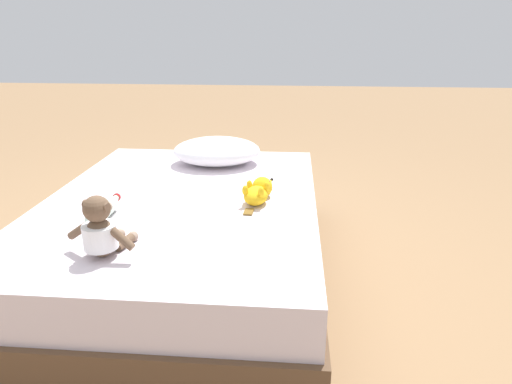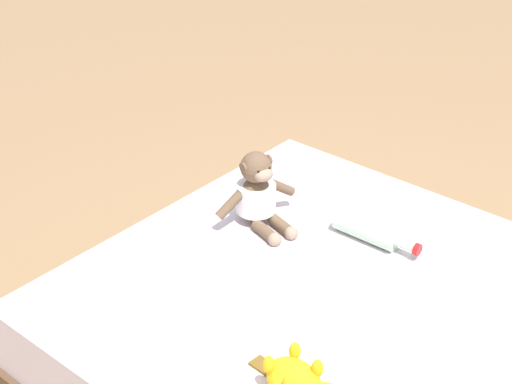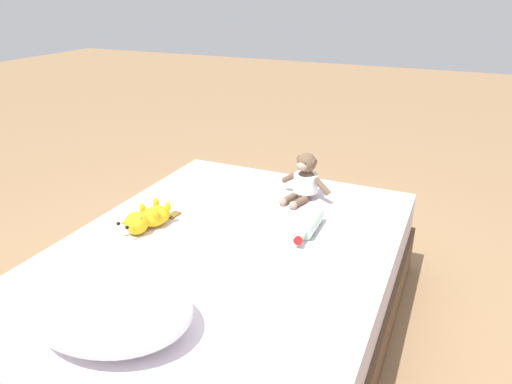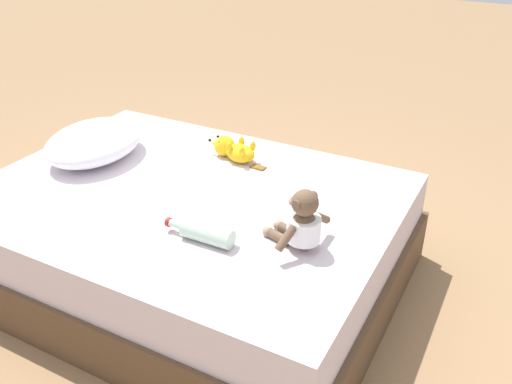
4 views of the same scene
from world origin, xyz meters
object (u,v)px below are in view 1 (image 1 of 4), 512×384
plush_monkey (102,231)px  pillow (217,151)px  plush_yellow_creature (259,191)px  glass_bottle (103,211)px  bed (184,239)px

plush_monkey → pillow: bearing=79.2°
pillow → plush_yellow_creature: 0.66m
pillow → plush_monkey: plush_monkey is taller
plush_monkey → glass_bottle: (-0.13, 0.32, -0.06)m
plush_monkey → glass_bottle: 0.35m
pillow → plush_yellow_creature: size_ratio=1.70×
bed → plush_yellow_creature: plush_yellow_creature is taller
bed → plush_monkey: plush_monkey is taller
pillow → glass_bottle: (-0.36, -0.85, -0.04)m
pillow → plush_yellow_creature: pillow is taller
bed → plush_monkey: 0.69m
plush_yellow_creature → plush_monkey: bearing=-131.8°
plush_yellow_creature → bed: bearing=177.9°
pillow → glass_bottle: 0.93m
plush_yellow_creature → pillow: bearing=116.8°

